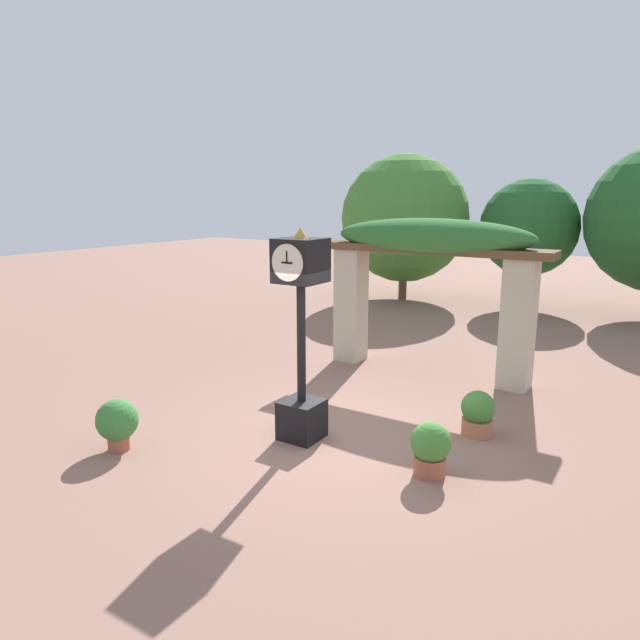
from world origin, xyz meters
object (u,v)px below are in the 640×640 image
potted_plant_near_right (117,422)px  potted_plant_far_left (430,448)px  potted_plant_near_left (478,413)px  pedestal_clock (301,331)px

potted_plant_near_right → potted_plant_far_left: size_ratio=1.04×
potted_plant_far_left → potted_plant_near_left: bearing=85.5°
potted_plant_near_right → pedestal_clock: bearing=41.5°
potted_plant_near_left → potted_plant_far_left: bearing=-94.5°
potted_plant_near_left → potted_plant_far_left: potted_plant_far_left is taller
pedestal_clock → potted_plant_near_left: bearing=34.8°
potted_plant_near_right → potted_plant_far_left: bearing=22.7°
potted_plant_near_left → potted_plant_far_left: size_ratio=0.97×
potted_plant_near_left → pedestal_clock: bearing=-145.2°
potted_plant_near_left → potted_plant_near_right: potted_plant_near_right is taller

